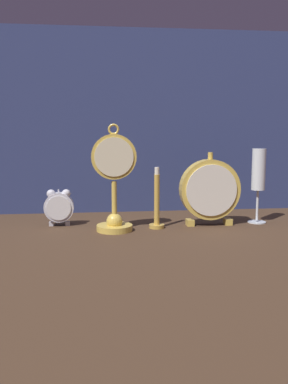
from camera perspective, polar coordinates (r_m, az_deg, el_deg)
The scene contains 7 objects.
ground_plane at distance 1.13m, azimuth 0.48°, elevation -5.62°, with size 4.00×4.00×0.00m, color #422D1E.
fabric_backdrop_drape at distance 1.42m, azimuth -1.18°, elevation 9.31°, with size 1.60×0.01×0.60m, color navy.
pocket_watch_on_stand at distance 1.15m, azimuth -4.00°, elevation 0.61°, with size 0.12×0.10×0.29m.
alarm_clock_twin_bell at distance 1.24m, azimuth -11.27°, elevation -1.81°, with size 0.08×0.03×0.11m.
mantel_clock_silver at distance 1.23m, azimuth 8.77°, elevation 0.27°, with size 0.17×0.04×0.21m.
champagne_flute at distance 1.29m, azimuth 15.01°, elevation 2.20°, with size 0.05×0.05×0.22m.
brass_candlestick at distance 1.19m, azimuth 1.72°, elevation -2.02°, with size 0.04×0.04×0.17m.
Camera 1 is at (-0.14, -1.09, 0.27)m, focal length 40.00 mm.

